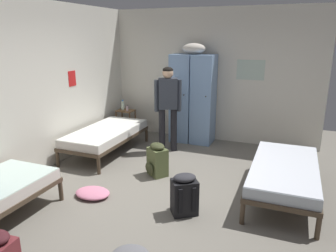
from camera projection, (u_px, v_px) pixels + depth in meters
name	position (u px, v px, depth m)	size (l,w,h in m)	color
ground_plane	(161.00, 193.00, 4.67)	(8.88, 8.88, 0.00)	slate
room_backdrop	(126.00, 83.00, 5.85)	(4.50, 5.61, 2.78)	silver
locker_bank	(193.00, 97.00, 6.74)	(0.90, 0.55, 2.07)	#7A9ECC
shelf_unit	(126.00, 120.00, 7.39)	(0.38, 0.30, 0.57)	brown
bed_right	(284.00, 171.00, 4.49)	(0.90, 1.90, 0.49)	#473828
bed_left_rear	(106.00, 134.00, 6.19)	(0.90, 1.90, 0.49)	#473828
person_traveler	(168.00, 101.00, 6.14)	(0.48, 0.34, 1.65)	black
water_bottle	(123.00, 105.00, 7.34)	(0.07, 0.07, 0.23)	silver
lotion_bottle	(127.00, 108.00, 7.25)	(0.05, 0.05, 0.14)	beige
backpack_black	(184.00, 195.00, 4.09)	(0.41, 0.41, 0.55)	black
backpack_olive	(157.00, 160.00, 5.22)	(0.41, 0.42, 0.55)	#566038
clothes_pile_pink	(93.00, 193.00, 4.58)	(0.51, 0.39, 0.10)	pink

